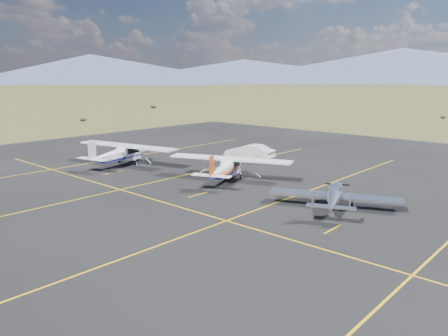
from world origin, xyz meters
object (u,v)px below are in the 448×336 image
aircraft_low_wing (334,195)px  aircraft_plain (120,153)px  aircraft_cessna (226,167)px  sedan (249,153)px

aircraft_low_wing → aircraft_plain: aircraft_plain is taller
aircraft_plain → aircraft_cessna: bearing=-91.8°
aircraft_cessna → aircraft_plain: 12.06m
aircraft_cessna → aircraft_plain: size_ratio=0.91×
aircraft_plain → sedan: aircraft_plain is taller
aircraft_low_wing → aircraft_plain: size_ratio=0.75×
aircraft_low_wing → aircraft_cessna: bearing=59.9°
aircraft_low_wing → aircraft_cessna: size_ratio=0.82×
aircraft_plain → aircraft_low_wing: bearing=-99.4°
aircraft_low_wing → sedan: size_ratio=1.65×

